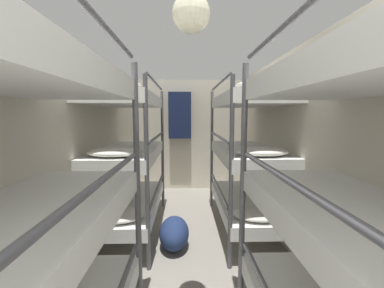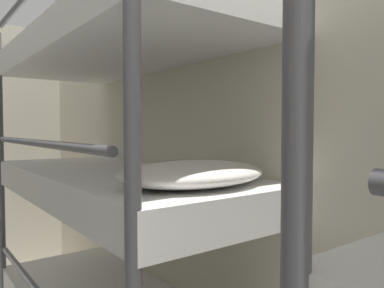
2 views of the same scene
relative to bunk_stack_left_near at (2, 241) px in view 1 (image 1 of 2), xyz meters
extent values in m
cube|color=beige|center=(-0.39, 1.42, 0.07)|extent=(0.06, 5.71, 2.20)
cube|color=beige|center=(1.87, 1.42, 0.07)|extent=(0.06, 5.71, 2.20)
cube|color=beige|center=(0.74, 4.24, 0.07)|extent=(2.32, 0.06, 2.20)
cylinder|color=#4C4C51|center=(0.34, 0.94, -0.09)|extent=(0.04, 0.04, 1.88)
cube|color=white|center=(-0.01, 0.07, -0.01)|extent=(0.70, 1.78, 0.14)
cylinder|color=#4C4C51|center=(0.34, 0.07, 0.20)|extent=(0.03, 1.52, 0.03)
cylinder|color=#4C4C51|center=(0.34, 0.07, 0.87)|extent=(0.03, 1.52, 0.03)
cylinder|color=#4C4C51|center=(1.14, 0.94, -0.09)|extent=(0.04, 0.04, 1.88)
cube|color=white|center=(1.49, 0.07, -0.01)|extent=(0.70, 1.78, 0.14)
cylinder|color=#4C4C51|center=(1.14, 0.07, 0.20)|extent=(0.03, 1.52, 0.03)
cylinder|color=#4C4C51|center=(1.14, 0.07, 0.87)|extent=(0.03, 1.52, 0.03)
cylinder|color=#4C4C51|center=(0.34, 1.43, -0.09)|extent=(0.04, 0.04, 1.88)
cylinder|color=#4C4C51|center=(0.34, 3.17, -0.09)|extent=(0.04, 0.04, 1.88)
cube|color=white|center=(-0.01, 2.30, -0.68)|extent=(0.70, 1.78, 0.14)
ellipsoid|color=silver|center=(-0.01, 1.65, -0.57)|extent=(0.56, 0.40, 0.09)
cylinder|color=#4C4C51|center=(0.34, 2.30, -0.47)|extent=(0.03, 1.52, 0.03)
cube|color=white|center=(-0.01, 2.30, -0.01)|extent=(0.70, 1.78, 0.14)
ellipsoid|color=silver|center=(-0.01, 1.65, 0.10)|extent=(0.56, 0.40, 0.09)
cylinder|color=#4C4C51|center=(0.34, 2.30, 0.20)|extent=(0.03, 1.52, 0.03)
cube|color=white|center=(-0.01, 2.30, 0.66)|extent=(0.70, 1.78, 0.14)
ellipsoid|color=silver|center=(-0.01, 1.65, 0.77)|extent=(0.56, 0.40, 0.09)
cylinder|color=#4C4C51|center=(0.34, 2.30, 0.87)|extent=(0.03, 1.52, 0.03)
cylinder|color=#4C4C51|center=(1.14, 1.43, -0.09)|extent=(0.04, 0.04, 1.88)
cylinder|color=#4C4C51|center=(1.14, 3.17, -0.09)|extent=(0.04, 0.04, 1.88)
cube|color=white|center=(1.49, 2.30, -0.68)|extent=(0.70, 1.78, 0.14)
ellipsoid|color=silver|center=(1.49, 1.65, -0.57)|extent=(0.56, 0.40, 0.09)
cylinder|color=#4C4C51|center=(1.14, 2.30, -0.47)|extent=(0.03, 1.52, 0.03)
cube|color=white|center=(1.49, 2.30, -0.01)|extent=(0.70, 1.78, 0.14)
ellipsoid|color=silver|center=(1.49, 1.65, 0.10)|extent=(0.56, 0.40, 0.09)
cylinder|color=#4C4C51|center=(1.14, 2.30, 0.20)|extent=(0.03, 1.52, 0.03)
cube|color=white|center=(1.49, 2.30, 0.66)|extent=(0.70, 1.78, 0.14)
ellipsoid|color=silver|center=(1.49, 1.65, 0.77)|extent=(0.56, 0.40, 0.09)
cylinder|color=#4C4C51|center=(1.14, 2.30, 0.87)|extent=(0.03, 1.52, 0.03)
ellipsoid|color=navy|center=(0.58, 1.85, -0.86)|extent=(0.34, 0.56, 0.34)
cube|color=#192347|center=(0.61, 4.09, 0.47)|extent=(0.44, 0.12, 0.90)
sphere|color=#F4EFCC|center=(0.74, 0.73, 1.11)|extent=(0.24, 0.24, 0.24)
camera|label=1|loc=(0.70, -0.95, 0.48)|focal=24.00mm
camera|label=2|loc=(0.71, 0.60, 0.26)|focal=35.00mm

